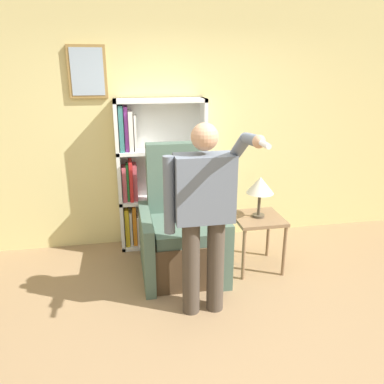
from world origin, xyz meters
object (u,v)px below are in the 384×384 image
(bookcase, at_px, (153,176))
(side_table, at_px, (258,225))
(armchair, at_px, (181,235))
(person_standing, at_px, (204,209))
(table_lamp, at_px, (260,186))

(bookcase, xyz_separation_m, side_table, (1.02, -0.76, -0.37))
(bookcase, relative_size, armchair, 1.32)
(person_standing, distance_m, table_lamp, 0.97)
(bookcase, height_order, person_standing, bookcase)
(bookcase, distance_m, side_table, 1.33)
(side_table, relative_size, table_lamp, 1.36)
(person_standing, bearing_deg, armchair, 95.34)
(bookcase, bearing_deg, table_lamp, -36.81)
(armchair, xyz_separation_m, person_standing, (0.07, -0.75, 0.56))
(armchair, bearing_deg, person_standing, -84.66)
(person_standing, xyz_separation_m, side_table, (0.73, 0.64, -0.47))
(bookcase, relative_size, person_standing, 1.05)
(armchair, relative_size, side_table, 2.26)
(person_standing, relative_size, side_table, 2.85)
(person_standing, height_order, table_lamp, person_standing)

